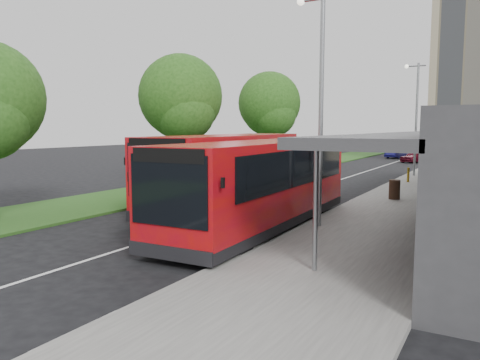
% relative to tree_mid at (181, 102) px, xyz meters
% --- Properties ---
extents(ground, '(120.00, 120.00, 0.00)m').
position_rel_tree_mid_xyz_m(ground, '(7.01, -9.05, -5.11)').
color(ground, black).
rests_on(ground, ground).
extents(pavement, '(5.00, 80.00, 0.15)m').
position_rel_tree_mid_xyz_m(pavement, '(13.01, 10.95, -5.03)').
color(pavement, slate).
rests_on(pavement, ground).
extents(grass_verge, '(5.00, 80.00, 0.10)m').
position_rel_tree_mid_xyz_m(grass_verge, '(0.01, 10.95, -5.06)').
color(grass_verge, '#224D18').
rests_on(grass_verge, ground).
extents(lane_centre_line, '(0.12, 70.00, 0.01)m').
position_rel_tree_mid_xyz_m(lane_centre_line, '(7.01, 5.95, -5.10)').
color(lane_centre_line, silver).
rests_on(lane_centre_line, ground).
extents(kerb_dashes, '(0.12, 56.00, 0.01)m').
position_rel_tree_mid_xyz_m(kerb_dashes, '(10.31, 9.95, -5.10)').
color(kerb_dashes, silver).
rests_on(kerb_dashes, ground).
extents(tree_mid, '(4.92, 4.92, 7.91)m').
position_rel_tree_mid_xyz_m(tree_mid, '(0.00, 0.00, 0.00)').
color(tree_mid, black).
rests_on(tree_mid, ground).
extents(tree_far, '(5.04, 5.04, 8.11)m').
position_rel_tree_mid_xyz_m(tree_far, '(-0.00, 12.00, 0.13)').
color(tree_far, black).
rests_on(tree_far, ground).
extents(lamp_post_near, '(1.44, 0.28, 8.00)m').
position_rel_tree_mid_xyz_m(lamp_post_near, '(11.13, -7.05, -0.39)').
color(lamp_post_near, gray).
rests_on(lamp_post_near, pavement).
extents(lamp_post_far, '(1.44, 0.28, 8.00)m').
position_rel_tree_mid_xyz_m(lamp_post_far, '(11.13, 12.95, -0.39)').
color(lamp_post_far, gray).
rests_on(lamp_post_far, pavement).
extents(bus_main, '(3.09, 11.13, 3.13)m').
position_rel_tree_mid_xyz_m(bus_main, '(9.34, -7.86, -3.50)').
color(bus_main, '#A81008').
rests_on(bus_main, ground).
extents(bus_second, '(3.91, 11.76, 3.28)m').
position_rel_tree_mid_xyz_m(bus_second, '(5.89, -4.32, -3.43)').
color(bus_second, '#A81008').
rests_on(bus_second, ground).
extents(litter_bin, '(0.66, 0.66, 0.94)m').
position_rel_tree_mid_xyz_m(litter_bin, '(12.28, 0.64, -4.49)').
color(litter_bin, '#321F14').
rests_on(litter_bin, pavement).
extents(bollard, '(0.18, 0.18, 0.93)m').
position_rel_tree_mid_xyz_m(bollard, '(11.57, 8.49, -4.49)').
color(bollard, '#DA9D0B').
rests_on(bollard, pavement).
extents(car_near, '(2.90, 3.98, 1.26)m').
position_rel_tree_mid_xyz_m(car_near, '(8.89, 28.19, -4.48)').
color(car_near, '#580C1C').
rests_on(car_near, ground).
extents(car_far, '(2.22, 4.33, 1.36)m').
position_rel_tree_mid_xyz_m(car_far, '(5.79, 34.82, -4.43)').
color(car_far, navy).
rests_on(car_far, ground).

